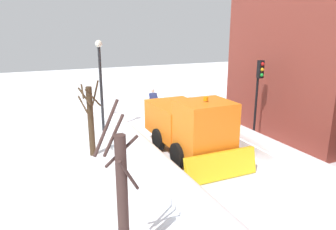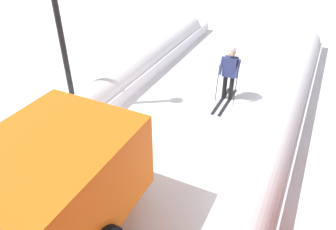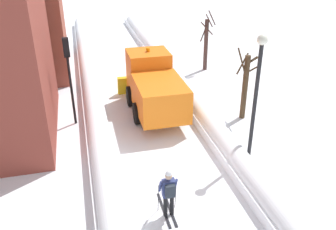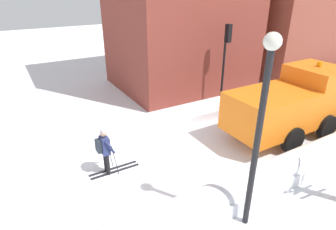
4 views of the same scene
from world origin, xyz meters
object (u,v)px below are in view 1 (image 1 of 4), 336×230
(skier, at_px, (153,99))
(bare_tree_near, at_px, (91,119))
(plow_truck, at_px, (190,125))
(street_lamp, at_px, (100,75))
(bare_tree_mid, at_px, (122,196))
(traffic_light_pole, at_px, (259,85))

(skier, bearing_deg, bare_tree_near, 47.92)
(plow_truck, relative_size, street_lamp, 1.14)
(bare_tree_mid, bearing_deg, plow_truck, -130.73)
(plow_truck, distance_m, bare_tree_near, 4.63)
(plow_truck, xyz_separation_m, street_lamp, (2.93, -5.31, 1.85))
(street_lamp, distance_m, bare_tree_mid, 11.25)
(plow_truck, xyz_separation_m, traffic_light_pole, (-4.13, -0.24, 1.55))
(bare_tree_near, bearing_deg, bare_tree_mid, 85.09)
(bare_tree_near, bearing_deg, skier, -132.08)
(plow_truck, relative_size, skier, 3.31)
(traffic_light_pole, bearing_deg, street_lamp, -35.67)
(bare_tree_near, xyz_separation_m, bare_tree_mid, (0.64, 7.49, 0.08))
(street_lamp, bearing_deg, bare_tree_near, 69.43)
(plow_truck, xyz_separation_m, bare_tree_near, (4.24, -1.82, 0.33))
(bare_tree_near, height_order, bare_tree_mid, bare_tree_mid)
(skier, relative_size, bare_tree_mid, 0.43)
(traffic_light_pole, bearing_deg, skier, -69.49)
(street_lamp, bearing_deg, plow_truck, 118.93)
(traffic_light_pole, height_order, street_lamp, street_lamp)
(skier, xyz_separation_m, street_lamp, (4.19, 2.60, 2.32))
(skier, bearing_deg, bare_tree_mid, 65.66)
(plow_truck, distance_m, bare_tree_mid, 7.50)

